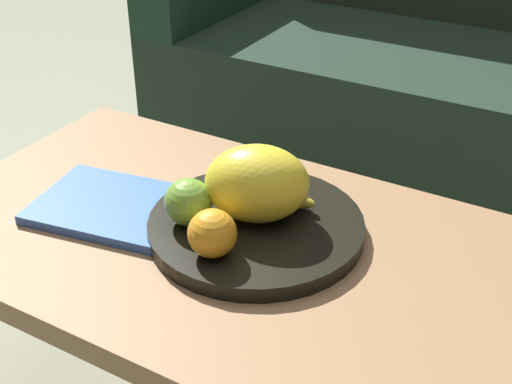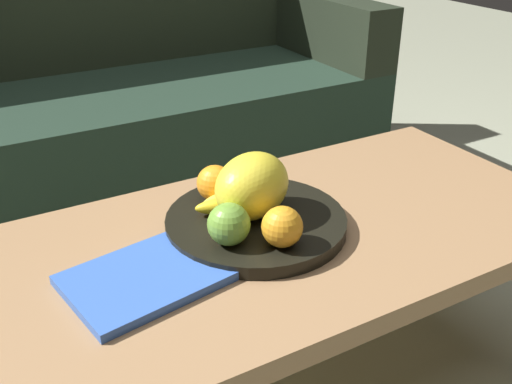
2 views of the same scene
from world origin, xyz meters
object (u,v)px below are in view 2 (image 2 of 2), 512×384
object	(u,v)px
coffee_table	(285,250)
couch	(120,108)
magazine	(148,277)
orange_front	(215,183)
apple_front	(229,224)
fruit_bowl	(256,222)
melon_large_front	(252,186)
banana_bunch	(238,195)
orange_left	(282,227)

from	to	relation	value
coffee_table	couch	xyz separation A→B (m)	(0.03, 1.09, -0.06)
coffee_table	magazine	distance (m)	0.28
orange_front	apple_front	world-z (taller)	apple_front
fruit_bowl	melon_large_front	distance (m)	0.07
couch	magazine	distance (m)	1.16
banana_bunch	magazine	distance (m)	0.24
coffee_table	orange_front	world-z (taller)	orange_front
orange_front	banana_bunch	world-z (taller)	orange_front
banana_bunch	couch	bearing A→B (deg)	84.89
orange_front	banana_bunch	xyz separation A→B (m)	(0.02, -0.06, -0.00)
couch	melon_large_front	world-z (taller)	couch
coffee_table	couch	bearing A→B (deg)	88.44
magazine	fruit_bowl	bearing A→B (deg)	4.60
coffee_table	orange_left	xyz separation A→B (m)	(-0.06, -0.08, 0.11)
fruit_bowl	banana_bunch	xyz separation A→B (m)	(-0.02, 0.04, 0.04)
orange_front	banana_bunch	size ratio (longest dim) A/B	0.40
banana_bunch	magazine	xyz separation A→B (m)	(-0.22, -0.10, -0.05)
magazine	melon_large_front	bearing A→B (deg)	6.76
fruit_bowl	couch	bearing A→B (deg)	85.95
orange_front	coffee_table	bearing A→B (deg)	-57.25
fruit_bowl	banana_bunch	distance (m)	0.06
melon_large_front	magazine	xyz separation A→B (m)	(-0.23, -0.07, -0.08)
coffee_table	orange_front	xyz separation A→B (m)	(-0.08, 0.13, 0.11)
fruit_bowl	magazine	size ratio (longest dim) A/B	1.33
coffee_table	fruit_bowl	size ratio (longest dim) A/B	3.42
couch	melon_large_front	size ratio (longest dim) A/B	10.80
orange_left	banana_bunch	xyz separation A→B (m)	(-0.01, 0.14, -0.00)
coffee_table	fruit_bowl	world-z (taller)	fruit_bowl
apple_front	orange_left	bearing A→B (deg)	-33.45
orange_left	banana_bunch	bearing A→B (deg)	92.53
melon_large_front	orange_front	distance (m)	0.10
apple_front	banana_bunch	distance (m)	0.12
coffee_table	orange_left	distance (m)	0.14
orange_left	magazine	size ratio (longest dim) A/B	0.28
banana_bunch	fruit_bowl	bearing A→B (deg)	-66.82
couch	melon_large_front	distance (m)	1.07
melon_large_front	magazine	distance (m)	0.25
couch	banana_bunch	xyz separation A→B (m)	(-0.09, -1.02, 0.16)
apple_front	fruit_bowl	bearing A→B (deg)	33.82
coffee_table	magazine	xyz separation A→B (m)	(-0.28, -0.03, 0.05)
apple_front	banana_bunch	bearing A→B (deg)	54.30
melon_large_front	banana_bunch	bearing A→B (deg)	113.76
couch	apple_front	distance (m)	1.14
magazine	apple_front	bearing A→B (deg)	-8.80
couch	apple_front	bearing A→B (deg)	-98.12
couch	banana_bunch	world-z (taller)	couch
apple_front	banana_bunch	size ratio (longest dim) A/B	0.42
orange_front	banana_bunch	distance (m)	0.06
coffee_table	fruit_bowl	distance (m)	0.08
melon_large_front	apple_front	bearing A→B (deg)	-141.29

